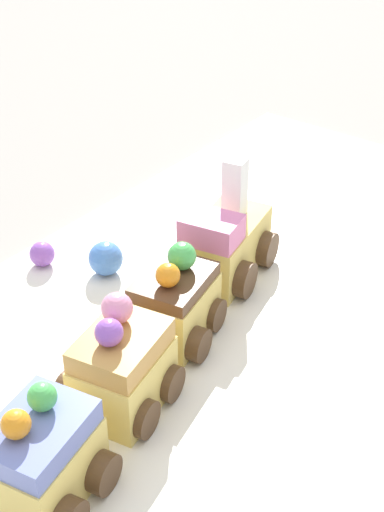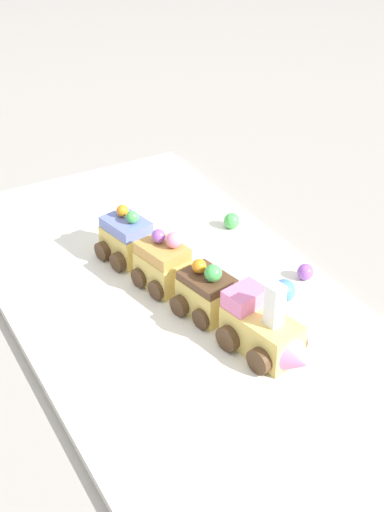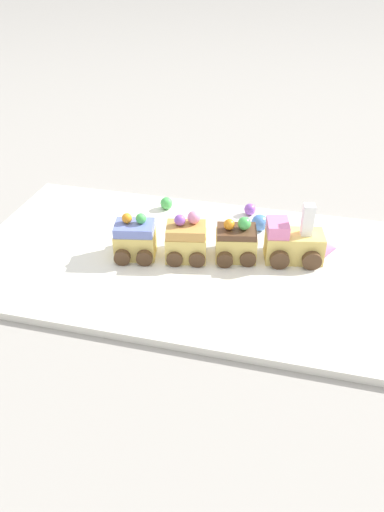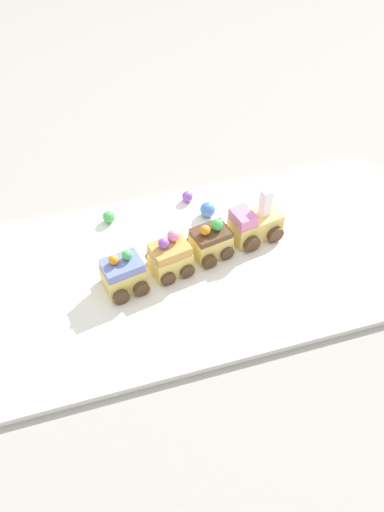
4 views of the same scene
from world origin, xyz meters
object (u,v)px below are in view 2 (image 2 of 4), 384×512
Objects in this scene: cake_train_locomotive at (265,333)px; cake_car_caramel at (166,264)px; gumball_blue at (284,291)px; gumball_purple at (305,272)px; cake_car_chocolate at (207,294)px; gumball_green at (232,221)px; cake_car_blueberry at (127,239)px.

cake_car_caramel is at bearing 179.99° from cake_train_locomotive.
cake_car_caramel is at bearing -132.91° from gumball_blue.
gumball_purple is (0.08, 0.16, -0.02)m from cake_car_caramel.
cake_car_chocolate reaches higher than gumball_blue.
cake_car_chocolate is at bearing -179.94° from cake_train_locomotive.
cake_train_locomotive is 0.10m from gumball_blue.
cake_car_blueberry is at bearing -91.22° from gumball_green.
cake_train_locomotive is 0.25m from cake_car_blueberry.
cake_car_blueberry reaches higher than gumball_green.
gumball_blue is 0.06m from gumball_purple.
gumball_blue is at bearing 121.06° from cake_train_locomotive.
cake_train_locomotive reaches higher than gumball_blue.
cake_train_locomotive is 0.17m from cake_car_caramel.
cake_train_locomotive is at bearing -0.01° from cake_car_caramel.
cake_car_caramel is 3.66× the size of gumball_purple.
cake_car_chocolate is 0.10m from gumball_blue.
gumball_purple is (0.00, 0.14, -0.02)m from cake_car_chocolate.
cake_train_locomotive reaches higher than cake_car_blueberry.
cake_train_locomotive is at bearing 0.06° from cake_car_chocolate.
cake_car_blueberry is (-0.08, -0.02, -0.00)m from cake_car_caramel.
cake_train_locomotive is 4.12× the size of gumball_blue.
gumball_blue reaches higher than gumball_green.
gumball_green is (-0.18, 0.04, -0.00)m from gumball_blue.
cake_car_caramel is at bearing 179.90° from cake_car_chocolate.
cake_car_chocolate is (-0.09, -0.02, -0.00)m from cake_train_locomotive.
gumball_blue is 0.18m from gumball_green.
gumball_purple is (0.15, 0.01, -0.00)m from gumball_green.
cake_car_blueberry is at bearing -131.76° from gumball_purple.
gumball_purple is at bearing 77.85° from cake_car_chocolate.
gumball_blue is (0.03, 0.09, -0.01)m from cake_car_chocolate.
cake_train_locomotive is 0.15m from gumball_purple.
cake_car_chocolate and cake_car_blueberry have the same top height.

